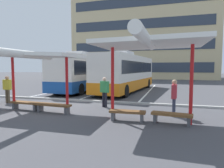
# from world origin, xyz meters

# --- Properties ---
(ground_plane) EXTENTS (160.00, 160.00, 0.00)m
(ground_plane) POSITION_xyz_m (0.00, 0.00, 0.00)
(ground_plane) COLOR #47474C
(terminal_building) EXTENTS (30.00, 13.79, 24.36)m
(terminal_building) POSITION_xyz_m (0.02, 36.78, 10.82)
(terminal_building) COLOR #D1BC8C
(terminal_building) RESTS_ON ground
(coach_bus_0) EXTENTS (2.74, 10.43, 3.75)m
(coach_bus_0) POSITION_xyz_m (-2.01, 8.43, 1.73)
(coach_bus_0) COLOR silver
(coach_bus_0) RESTS_ON ground
(coach_bus_1) EXTENTS (3.75, 11.62, 3.73)m
(coach_bus_1) POSITION_xyz_m (2.18, 8.94, 1.72)
(coach_bus_1) COLOR silver
(coach_bus_1) RESTS_ON ground
(lane_stripe_0) EXTENTS (0.16, 14.00, 0.01)m
(lane_stripe_0) POSITION_xyz_m (-4.27, 9.71, 0.00)
(lane_stripe_0) COLOR white
(lane_stripe_0) RESTS_ON ground
(lane_stripe_1) EXTENTS (0.16, 14.00, 0.01)m
(lane_stripe_1) POSITION_xyz_m (0.00, 9.71, 0.00)
(lane_stripe_1) COLOR white
(lane_stripe_1) RESTS_ON ground
(lane_stripe_2) EXTENTS (0.16, 14.00, 0.01)m
(lane_stripe_2) POSITION_xyz_m (4.27, 9.71, 0.00)
(lane_stripe_2) COLOR white
(lane_stripe_2) RESTS_ON ground
(waiting_shelter_1) EXTENTS (4.26, 4.47, 3.08)m
(waiting_shelter_1) POSITION_xyz_m (-0.28, -1.48, 2.84)
(waiting_shelter_1) COLOR red
(waiting_shelter_1) RESTS_ON ground
(bench_1) EXTENTS (1.73, 0.53, 0.45)m
(bench_1) POSITION_xyz_m (-1.18, -1.22, 0.34)
(bench_1) COLOR brown
(bench_1) RESTS_ON ground
(bench_2) EXTENTS (1.96, 0.57, 0.45)m
(bench_2) POSITION_xyz_m (0.62, -1.34, 0.34)
(bench_2) COLOR brown
(bench_2) RESTS_ON ground
(waiting_shelter_2) EXTENTS (4.23, 5.30, 3.39)m
(waiting_shelter_2) POSITION_xyz_m (5.43, -1.90, 3.16)
(waiting_shelter_2) COLOR red
(waiting_shelter_2) RESTS_ON ground
(bench_3) EXTENTS (1.55, 0.49, 0.45)m
(bench_3) POSITION_xyz_m (4.53, -1.81, 0.33)
(bench_3) COLOR brown
(bench_3) RESTS_ON ground
(bench_4) EXTENTS (1.63, 0.61, 0.45)m
(bench_4) POSITION_xyz_m (6.33, -1.77, 0.33)
(bench_4) COLOR brown
(bench_4) RESTS_ON ground
(platform_kerb) EXTENTS (44.00, 0.24, 0.12)m
(platform_kerb) POSITION_xyz_m (0.00, 2.16, 0.06)
(platform_kerb) COLOR #ADADA8
(platform_kerb) RESTS_ON ground
(waiting_passenger_0) EXTENTS (0.26, 0.51, 1.72)m
(waiting_passenger_0) POSITION_xyz_m (6.43, -0.45, 1.00)
(waiting_passenger_0) COLOR #33384C
(waiting_passenger_0) RESTS_ON ground
(waiting_passenger_1) EXTENTS (0.37, 0.50, 1.58)m
(waiting_passenger_1) POSITION_xyz_m (-4.11, 0.62, 0.90)
(waiting_passenger_1) COLOR black
(waiting_passenger_1) RESTS_ON ground
(waiting_passenger_2) EXTENTS (0.51, 0.24, 1.75)m
(waiting_passenger_2) POSITION_xyz_m (-3.79, 0.25, 1.02)
(waiting_passenger_2) COLOR brown
(waiting_passenger_2) RESTS_ON ground
(waiting_passenger_3) EXTENTS (0.54, 0.36, 1.73)m
(waiting_passenger_3) POSITION_xyz_m (2.64, 0.74, 1.00)
(waiting_passenger_3) COLOR black
(waiting_passenger_3) RESTS_ON ground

